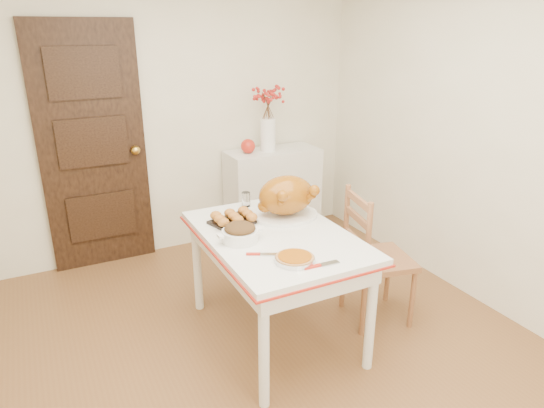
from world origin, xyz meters
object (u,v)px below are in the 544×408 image
kitchen_table (275,286)px  pumpkin_pie (295,258)px  turkey_platter (286,197)px  chair_oak (379,256)px  sideboard (273,194)px

kitchen_table → pumpkin_pie: bearing=-102.1°
turkey_platter → chair_oak: bearing=-19.5°
chair_oak → pumpkin_pie: chair_oak is taller
kitchen_table → turkey_platter: (0.19, 0.21, 0.52)m
kitchen_table → chair_oak: size_ratio=1.32×
turkey_platter → kitchen_table: bearing=-120.4°
kitchen_table → turkey_platter: turkey_platter is taller
sideboard → chair_oak: 1.61m
sideboard → turkey_platter: size_ratio=1.96×
turkey_platter → pumpkin_pie: (-0.27, -0.61, -0.12)m
chair_oak → turkey_platter: (-0.56, 0.34, 0.42)m
chair_oak → kitchen_table: bearing=93.3°
pumpkin_pie → turkey_platter: bearing=65.8°
chair_oak → turkey_platter: turkey_platter is taller
kitchen_table → pumpkin_pie: 0.57m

